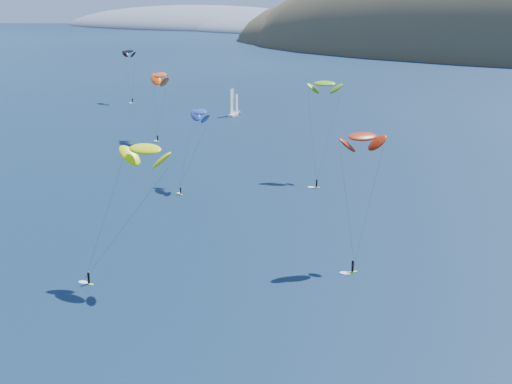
{
  "coord_description": "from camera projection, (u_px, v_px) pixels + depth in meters",
  "views": [
    {
      "loc": [
        48.39,
        -26.13,
        43.46
      ],
      "look_at": [
        -11.68,
        80.0,
        9.0
      ],
      "focal_mm": 50.0,
      "sensor_mm": 36.0,
      "label": 1
    }
  ],
  "objects": [
    {
      "name": "headland",
      "position": [
        218.0,
        30.0,
        896.79
      ],
      "size": [
        460.0,
        250.0,
        60.0
      ],
      "color": "slate",
      "rests_on": "ground"
    },
    {
      "name": "kitesurfer_3",
      "position": [
        325.0,
        84.0,
        168.35
      ],
      "size": [
        8.7,
        14.84,
        24.58
      ],
      "rotation": [
        0.0,
        0.0,
        0.4
      ],
      "color": "#BFF51B",
      "rests_on": "ground"
    },
    {
      "name": "kitesurfer_12",
      "position": [
        129.0,
        51.0,
        285.79
      ],
      "size": [
        8.95,
        7.28,
        22.38
      ],
      "rotation": [
        0.0,
        0.0,
        -0.28
      ],
      "color": "#BFF51B",
      "rests_on": "ground"
    },
    {
      "name": "kitesurfer_2",
      "position": [
        145.0,
        149.0,
        106.88
      ],
      "size": [
        11.69,
        9.52,
        23.11
      ],
      "rotation": [
        0.0,
        0.0,
        -0.03
      ],
      "color": "#BFF51B",
      "rests_on": "ground"
    },
    {
      "name": "kitesurfer_10",
      "position": [
        200.0,
        112.0,
        161.75
      ],
      "size": [
        8.34,
        13.69,
        19.13
      ],
      "rotation": [
        0.0,
        0.0,
        -0.55
      ],
      "color": "#BFF51B",
      "rests_on": "ground"
    },
    {
      "name": "kitesurfer_9",
      "position": [
        363.0,
        137.0,
        113.98
      ],
      "size": [
        7.87,
        10.7,
        23.2
      ],
      "rotation": [
        0.0,
        0.0,
        0.86
      ],
      "color": "#BFF51B",
      "rests_on": "ground"
    },
    {
      "name": "kitesurfer_1",
      "position": [
        160.0,
        75.0,
        212.0
      ],
      "size": [
        11.38,
        9.63,
        22.23
      ],
      "rotation": [
        0.0,
        0.0,
        -0.56
      ],
      "color": "#BFF51B",
      "rests_on": "ground"
    },
    {
      "name": "sailboat",
      "position": [
        234.0,
        113.0,
        257.77
      ],
      "size": [
        9.22,
        7.93,
        11.14
      ],
      "rotation": [
        0.0,
        0.0,
        0.2
      ],
      "color": "white",
      "rests_on": "ground"
    }
  ]
}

